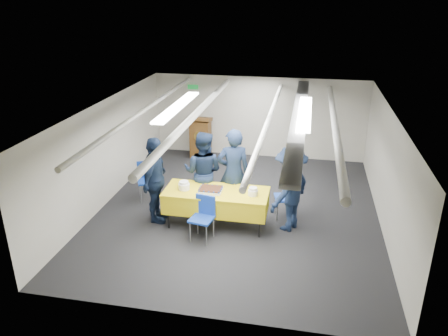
{
  "coord_description": "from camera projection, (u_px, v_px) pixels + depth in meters",
  "views": [
    {
      "loc": [
        1.35,
        -8.5,
        4.49
      ],
      "look_at": [
        -0.28,
        -0.2,
        1.05
      ],
      "focal_mm": 35.0,
      "sensor_mm": 36.0,
      "label": 1
    }
  ],
  "objects": [
    {
      "name": "chair_right",
      "position": [
        289.0,
        194.0,
        9.16
      ],
      "size": [
        0.5,
        0.5,
        0.87
      ],
      "color": "gray",
      "rests_on": "ground"
    },
    {
      "name": "sailor_d",
      "position": [
        290.0,
        189.0,
        8.59
      ],
      "size": [
        1.12,
        1.3,
        1.75
      ],
      "primitive_type": "imported",
      "rotation": [
        0.0,
        0.0,
        -2.08
      ],
      "color": "black",
      "rests_on": "ground"
    },
    {
      "name": "chair_near",
      "position": [
        203.0,
        213.0,
        8.37
      ],
      "size": [
        0.49,
        0.49,
        0.87
      ],
      "color": "gray",
      "rests_on": "ground"
    },
    {
      "name": "sailor_a",
      "position": [
        233.0,
        173.0,
        9.13
      ],
      "size": [
        0.79,
        0.62,
        1.92
      ],
      "primitive_type": "imported",
      "rotation": [
        0.0,
        0.0,
        3.4
      ],
      "color": "black",
      "rests_on": "ground"
    },
    {
      "name": "room_shell",
      "position": [
        247.0,
        126.0,
        9.33
      ],
      "size": [
        6.0,
        7.0,
        2.3
      ],
      "color": "beige",
      "rests_on": "ground"
    },
    {
      "name": "ground",
      "position": [
        238.0,
        209.0,
        9.66
      ],
      "size": [
        7.0,
        7.0,
        0.0
      ],
      "primitive_type": "plane",
      "color": "black",
      "rests_on": "ground"
    },
    {
      "name": "sheet_cake",
      "position": [
        211.0,
        190.0,
        8.7
      ],
      "size": [
        0.47,
        0.36,
        0.08
      ],
      "color": "white",
      "rests_on": "serving_table"
    },
    {
      "name": "sailor_b",
      "position": [
        203.0,
        172.0,
        9.33
      ],
      "size": [
        0.93,
        0.76,
        1.79
      ],
      "primitive_type": "imported",
      "rotation": [
        0.0,
        0.0,
        3.04
      ],
      "color": "black",
      "rests_on": "ground"
    },
    {
      "name": "podium",
      "position": [
        201.0,
        137.0,
        12.48
      ],
      "size": [
        0.62,
        0.53,
        1.25
      ],
      "color": "brown",
      "rests_on": "ground"
    },
    {
      "name": "chair_left",
      "position": [
        147.0,
        176.0,
        10.03
      ],
      "size": [
        0.56,
        0.56,
        0.87
      ],
      "color": "gray",
      "rests_on": "ground"
    },
    {
      "name": "serving_table",
      "position": [
        216.0,
        200.0,
        8.82
      ],
      "size": [
        2.09,
        0.87,
        0.77
      ],
      "color": "black",
      "rests_on": "ground"
    },
    {
      "name": "plate_stack_left",
      "position": [
        184.0,
        186.0,
        8.78
      ],
      "size": [
        0.22,
        0.22,
        0.17
      ],
      "color": "white",
      "rests_on": "serving_table"
    },
    {
      "name": "plate_stack_right",
      "position": [
        253.0,
        192.0,
        8.53
      ],
      "size": [
        0.2,
        0.2,
        0.16
      ],
      "color": "white",
      "rests_on": "serving_table"
    },
    {
      "name": "sailor_c",
      "position": [
        155.0,
        180.0,
        8.88
      ],
      "size": [
        0.45,
        1.07,
        1.82
      ],
      "primitive_type": "imported",
      "rotation": [
        0.0,
        0.0,
        1.56
      ],
      "color": "black",
      "rests_on": "ground"
    }
  ]
}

